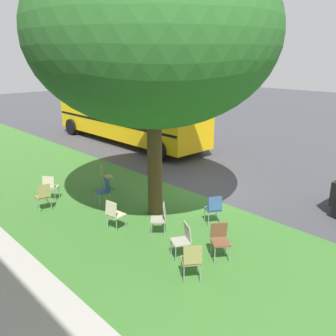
% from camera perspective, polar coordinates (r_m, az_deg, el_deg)
% --- Properties ---
extents(ground, '(80.00, 80.00, 0.00)m').
position_cam_1_polar(ground, '(13.11, 4.75, -3.70)').
color(ground, '#424247').
extents(grass_verge, '(48.00, 6.00, 0.01)m').
position_cam_1_polar(grass_verge, '(11.11, -6.49, -7.74)').
color(grass_verge, '#3D752D').
rests_on(grass_verge, ground).
extents(street_tree, '(6.83, 6.83, 7.75)m').
position_cam_1_polar(street_tree, '(10.41, -2.34, 20.22)').
color(street_tree, brown).
rests_on(street_tree, ground).
extents(chair_0, '(0.52, 0.53, 0.88)m').
position_cam_1_polar(chair_0, '(13.37, -9.88, -1.13)').
color(chair_0, olive).
rests_on(chair_0, ground).
extents(chair_1, '(0.56, 0.56, 0.88)m').
position_cam_1_polar(chair_1, '(8.81, 2.39, -10.93)').
color(chair_1, '#ADA393').
rests_on(chair_1, ground).
extents(chair_2, '(0.58, 0.58, 0.88)m').
position_cam_1_polar(chair_2, '(8.89, 8.15, -10.84)').
color(chair_2, brown).
rests_on(chair_2, ground).
extents(chair_3, '(0.47, 0.48, 0.88)m').
position_cam_1_polar(chair_3, '(10.21, -8.46, -6.98)').
color(chair_3, beige).
rests_on(chair_3, ground).
extents(chair_4, '(0.50, 0.50, 0.88)m').
position_cam_1_polar(chair_4, '(12.01, -9.95, -3.27)').
color(chair_4, '#335184').
rests_on(chair_4, ground).
extents(chair_5, '(0.57, 0.57, 0.88)m').
position_cam_1_polar(chair_5, '(10.54, 7.19, -6.13)').
color(chair_5, '#335184').
rests_on(chair_5, ground).
extents(chair_6, '(0.59, 0.59, 0.88)m').
position_cam_1_polar(chair_6, '(9.87, -1.14, -7.66)').
color(chair_6, '#ADA393').
rests_on(chair_6, ground).
extents(chair_7, '(0.48, 0.48, 0.88)m').
position_cam_1_polar(chair_7, '(11.99, -18.98, -4.03)').
color(chair_7, olive).
rests_on(chair_7, ground).
extents(chair_8, '(0.58, 0.58, 0.88)m').
position_cam_1_polar(chair_8, '(8.01, 3.73, -14.07)').
color(chair_8, olive).
rests_on(chair_8, ground).
extents(chair_9, '(0.59, 0.59, 0.88)m').
position_cam_1_polar(chair_9, '(12.75, -18.01, -2.67)').
color(chair_9, beige).
rests_on(chair_9, ground).
extents(school_bus, '(10.40, 2.80, 2.88)m').
position_cam_1_polar(school_bus, '(20.28, -6.47, 8.89)').
color(school_bus, yellow).
rests_on(school_bus, ground).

